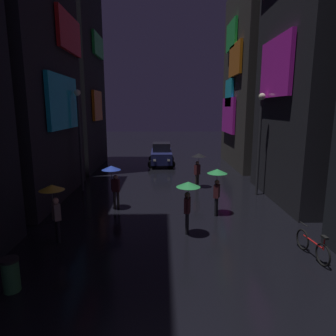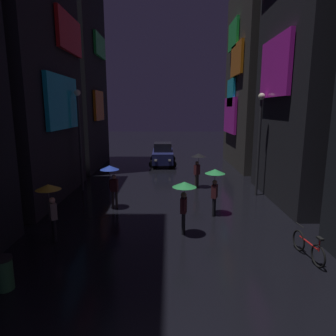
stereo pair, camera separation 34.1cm
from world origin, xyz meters
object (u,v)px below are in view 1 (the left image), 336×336
at_px(pedestrian_foreground_right_green, 188,193).
at_px(car_distant, 161,154).
at_px(trash_bin, 11,275).
at_px(pedestrian_far_right_green, 217,179).
at_px(streetlamp_left_far, 79,129).
at_px(streetlamp_right_far, 260,133).
at_px(pedestrian_midstreet_centre_blue, 113,175).
at_px(pedestrian_foreground_left_black, 198,161).
at_px(bicycle_parked_at_storefront, 313,246).
at_px(pedestrian_near_crossing_yellow, 53,197).

height_order(pedestrian_foreground_right_green, car_distant, pedestrian_foreground_right_green).
height_order(pedestrian_foreground_right_green, trash_bin, pedestrian_foreground_right_green).
distance_m(pedestrian_far_right_green, streetlamp_left_far, 8.52).
bearing_deg(streetlamp_right_far, pedestrian_far_right_green, -132.07).
height_order(pedestrian_midstreet_centre_blue, trash_bin, pedestrian_midstreet_centre_blue).
xyz_separation_m(streetlamp_left_far, trash_bin, (0.70, -9.91, -3.14)).
bearing_deg(car_distant, streetlamp_left_far, -119.89).
relative_size(pedestrian_foreground_left_black, pedestrian_foreground_right_green, 1.00).
relative_size(pedestrian_far_right_green, streetlamp_right_far, 0.38).
relative_size(pedestrian_midstreet_centre_blue, streetlamp_left_far, 0.36).
bearing_deg(trash_bin, streetlamp_right_far, 43.63).
xyz_separation_m(pedestrian_midstreet_centre_blue, pedestrian_foreground_right_green, (3.32, -3.14, 0.00)).
distance_m(streetlamp_left_far, trash_bin, 10.42).
bearing_deg(bicycle_parked_at_storefront, pedestrian_foreground_right_green, 154.93).
relative_size(pedestrian_far_right_green, trash_bin, 2.28).
bearing_deg(pedestrian_near_crossing_yellow, streetlamp_right_far, 32.32).
height_order(pedestrian_midstreet_centre_blue, car_distant, pedestrian_midstreet_centre_blue).
bearing_deg(trash_bin, bicycle_parked_at_storefront, 10.70).
xyz_separation_m(pedestrian_midstreet_centre_blue, car_distant, (2.28, 11.30, -0.74)).
bearing_deg(pedestrian_near_crossing_yellow, bicycle_parked_at_storefront, -8.91).
relative_size(pedestrian_far_right_green, pedestrian_foreground_right_green, 1.00).
bearing_deg(car_distant, pedestrian_near_crossing_yellow, -104.34).
xyz_separation_m(pedestrian_foreground_right_green, streetlamp_left_far, (-5.68, 6.39, 1.94)).
bearing_deg(pedestrian_foreground_left_black, car_distant, 106.78).
xyz_separation_m(pedestrian_far_right_green, streetlamp_right_far, (2.83, 3.14, 1.81)).
distance_m(pedestrian_midstreet_centre_blue, trash_bin, 6.96).
height_order(streetlamp_right_far, trash_bin, streetlamp_right_far).
relative_size(pedestrian_midstreet_centre_blue, bicycle_parked_at_storefront, 1.17).
distance_m(pedestrian_near_crossing_yellow, pedestrian_midstreet_centre_blue, 3.91).
xyz_separation_m(pedestrian_foreground_left_black, streetlamp_left_far, (-6.88, -0.57, 1.94)).
distance_m(pedestrian_foreground_left_black, trash_bin, 12.23).
xyz_separation_m(pedestrian_midstreet_centre_blue, pedestrian_foreground_left_black, (4.53, 3.82, 0.00)).
bearing_deg(pedestrian_far_right_green, pedestrian_foreground_left_black, 93.38).
bearing_deg(streetlamp_right_far, pedestrian_near_crossing_yellow, -147.68).
bearing_deg(pedestrian_far_right_green, pedestrian_foreground_right_green, -124.01).
distance_m(pedestrian_midstreet_centre_blue, pedestrian_far_right_green, 4.90).
bearing_deg(pedestrian_midstreet_centre_blue, pedestrian_near_crossing_yellow, -113.08).
relative_size(pedestrian_near_crossing_yellow, pedestrian_far_right_green, 1.00).
bearing_deg(streetlamp_left_far, trash_bin, -85.96).
height_order(pedestrian_far_right_green, streetlamp_left_far, streetlamp_left_far).
xyz_separation_m(streetlamp_right_far, trash_bin, (-9.30, -8.87, -3.01)).
distance_m(pedestrian_foreground_left_black, car_distant, 7.85).
distance_m(pedestrian_far_right_green, trash_bin, 8.72).
xyz_separation_m(bicycle_parked_at_storefront, car_distant, (-4.97, 16.28, 0.54)).
bearing_deg(streetlamp_right_far, pedestrian_midstreet_centre_blue, -163.89).
xyz_separation_m(pedestrian_foreground_right_green, bicycle_parked_at_storefront, (3.93, -1.84, -1.28)).
relative_size(pedestrian_midstreet_centre_blue, trash_bin, 2.28).
bearing_deg(pedestrian_far_right_green, streetlamp_left_far, 149.72).
relative_size(pedestrian_foreground_left_black, streetlamp_left_far, 0.36).
distance_m(bicycle_parked_at_storefront, streetlamp_left_far, 13.05).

